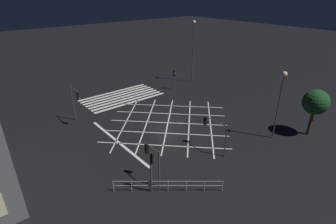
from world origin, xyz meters
The scene contains 11 objects.
ground_plane centered at (0.00, 0.00, 0.00)m, with size 200.00×200.00×0.00m, color black.
road_markings centered at (0.38, -7.01, 0.00)m, with size 17.59×22.79×0.01m.
traffic_light_sw_cross centered at (-8.33, -8.51, 2.33)m, with size 0.36×0.39×3.26m.
traffic_light_ne_main centered at (8.66, 8.51, 2.73)m, with size 0.39×0.36×3.81m.
traffic_light_median_north centered at (0.24, 7.36, 2.57)m, with size 0.36×3.06×3.46m.
traffic_light_ne_cross centered at (7.87, 7.38, 2.54)m, with size 0.36×1.97×3.49m.
traffic_light_se_cross centered at (8.48, -6.80, 3.36)m, with size 0.36×2.59×4.58m.
street_lamp_east centered at (-6.69, 10.11, 5.63)m, with size 0.56×0.56×7.58m.
street_lamp_west centered at (-13.45, -9.62, 7.22)m, with size 0.53×0.53×10.37m.
street_tree_near centered at (-10.49, 12.26, 3.92)m, with size 2.74×2.74×5.33m.
pedestrian_railing centered at (7.68, 9.31, 0.67)m, with size 6.88×5.68×1.05m.
Camera 1 is at (18.24, 22.11, 14.98)m, focal length 28.00 mm.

